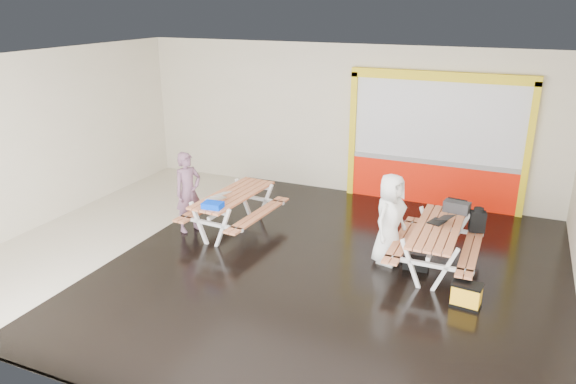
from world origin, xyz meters
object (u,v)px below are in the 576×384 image
at_px(backpack, 478,220).
at_px(blue_pouch, 213,205).
at_px(dark_case, 416,263).
at_px(laptop_left, 217,197).
at_px(picnic_table_left, 233,203).
at_px(person_left, 188,192).
at_px(picnic_table_right, 437,237).
at_px(fluke_bag, 466,295).
at_px(laptop_right, 440,220).
at_px(toolbox, 457,207).
at_px(person_right, 390,219).

bearing_deg(backpack, blue_pouch, -161.50).
bearing_deg(dark_case, backpack, 44.82).
bearing_deg(laptop_left, backpack, 13.25).
bearing_deg(picnic_table_left, blue_pouch, -87.86).
xyz_separation_m(person_left, dark_case, (4.46, 0.18, -0.73)).
height_order(picnic_table_right, dark_case, picnic_table_right).
xyz_separation_m(dark_case, fluke_bag, (0.92, -0.95, 0.10)).
distance_m(laptop_right, fluke_bag, 1.53).
bearing_deg(blue_pouch, picnic_table_right, 10.92).
distance_m(picnic_table_left, laptop_right, 3.96).
bearing_deg(blue_pouch, toolbox, 20.84).
xyz_separation_m(person_right, backpack, (1.38, 0.81, -0.10)).
height_order(person_right, backpack, person_right).
distance_m(backpack, dark_case, 1.36).
distance_m(person_right, toolbox, 1.33).
bearing_deg(picnic_table_left, person_right, -2.32).
relative_size(picnic_table_right, person_left, 1.28).
relative_size(person_left, laptop_right, 3.58).
relative_size(laptop_left, blue_pouch, 1.33).
height_order(toolbox, fluke_bag, toolbox).
bearing_deg(picnic_table_left, toolbox, 10.23).
height_order(picnic_table_left, backpack, backpack).
xyz_separation_m(person_left, toolbox, (4.94, 1.10, 0.06)).
bearing_deg(fluke_bag, laptop_right, 116.93).
bearing_deg(picnic_table_right, picnic_table_left, 179.09).
xyz_separation_m(laptop_left, blue_pouch, (0.14, -0.41, -0.00)).
relative_size(blue_pouch, backpack, 0.81).
height_order(person_left, fluke_bag, person_left).
distance_m(picnic_table_left, backpack, 4.57).
bearing_deg(toolbox, dark_case, -117.76).
bearing_deg(person_right, person_left, 110.01).
xyz_separation_m(toolbox, fluke_bag, (0.44, -1.87, -0.69)).
bearing_deg(blue_pouch, laptop_right, 13.46).
distance_m(picnic_table_right, blue_pouch, 3.99).
distance_m(toolbox, backpack, 0.42).
relative_size(picnic_table_left, picnic_table_right, 1.05).
bearing_deg(dark_case, person_left, -177.64).
bearing_deg(person_left, backpack, -56.54).
relative_size(person_right, fluke_bag, 3.48).
distance_m(picnic_table_left, person_right, 3.15).
xyz_separation_m(person_left, fluke_bag, (5.38, -0.77, -0.63)).
relative_size(toolbox, dark_case, 1.13).
relative_size(laptop_right, fluke_bag, 0.97).
bearing_deg(person_left, person_right, -64.29).
bearing_deg(laptop_left, person_left, 175.82).
distance_m(picnic_table_right, laptop_right, 0.30).
bearing_deg(backpack, person_left, -168.94).
distance_m(picnic_table_right, dark_case, 0.58).
height_order(laptop_left, laptop_right, laptop_left).
bearing_deg(person_left, fluke_bag, -75.72).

